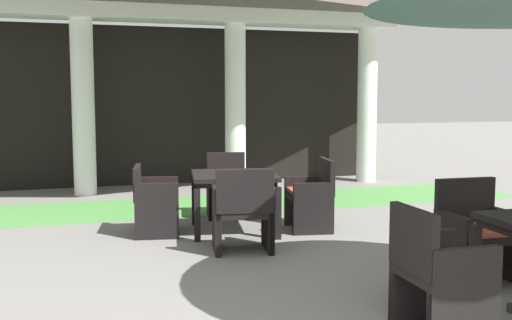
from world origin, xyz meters
name	(u,v)px	position (x,y,z in m)	size (l,w,h in m)	color
lawn_strip	(180,206)	(0.00, 7.28, 0.00)	(10.78, 1.70, 0.01)	#519347
patio_chair_near_foreground_north	(477,235)	(1.84, 2.87, 0.41)	(0.64, 0.55, 0.89)	black
patio_chair_near_foreground_west	(438,275)	(0.77, 1.88, 0.42)	(0.54, 0.61, 0.89)	black
patio_table_mid_left	(234,181)	(0.30, 5.41, 0.62)	(1.15, 1.15, 0.71)	black
patio_chair_mid_left_south	(243,212)	(0.14, 4.46, 0.42)	(0.70, 0.66, 0.90)	black
patio_chair_mid_left_west	(154,201)	(-0.63, 5.57, 0.40)	(0.61, 0.71, 0.82)	black
patio_chair_mid_left_east	(311,196)	(1.24, 5.24, 0.41)	(0.60, 0.71, 0.87)	black
patio_chair_mid_left_north	(227,188)	(0.47, 6.34, 0.39)	(0.63, 0.66, 0.86)	black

